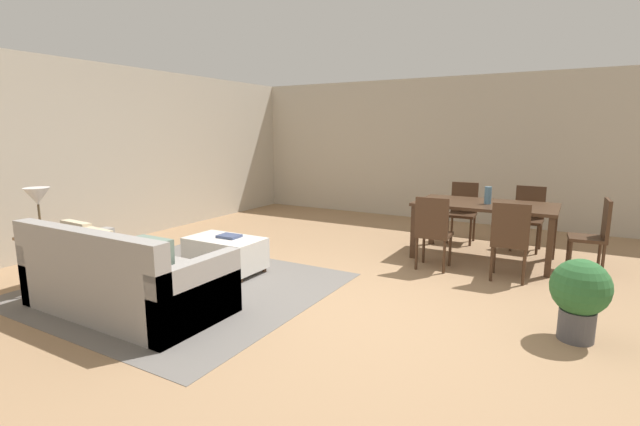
{
  "coord_description": "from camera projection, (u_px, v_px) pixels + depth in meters",
  "views": [
    {
      "loc": [
        1.77,
        -3.68,
        1.71
      ],
      "look_at": [
        -0.98,
        1.11,
        0.7
      ],
      "focal_mm": 25.23,
      "sensor_mm": 36.0,
      "label": 1
    }
  ],
  "objects": [
    {
      "name": "couch",
      "position": [
        123.0,
        281.0,
        4.3
      ],
      "size": [
        1.98,
        0.98,
        0.86
      ],
      "color": "gray",
      "rests_on": "ground_plane"
    },
    {
      "name": "wall_left",
      "position": [
        95.0,
        155.0,
        6.7
      ],
      "size": [
        0.12,
        11.0,
        2.7
      ],
      "primitive_type": "cube",
      "color": "#BCB2A0",
      "rests_on": "ground_plane"
    },
    {
      "name": "dining_chair_near_right",
      "position": [
        510.0,
        237.0,
        5.1
      ],
      "size": [
        0.43,
        0.43,
        0.92
      ],
      "color": "#422B1C",
      "rests_on": "ground_plane"
    },
    {
      "name": "ottoman_table",
      "position": [
        225.0,
        253.0,
        5.49
      ],
      "size": [
        0.94,
        0.55,
        0.43
      ],
      "color": "silver",
      "rests_on": "ground_plane"
    },
    {
      "name": "dining_chair_head_east",
      "position": [
        596.0,
        232.0,
        5.37
      ],
      "size": [
        0.43,
        0.43,
        0.92
      ],
      "color": "#422B1C",
      "rests_on": "ground_plane"
    },
    {
      "name": "dining_chair_near_left",
      "position": [
        433.0,
        229.0,
        5.53
      ],
      "size": [
        0.42,
        0.42,
        0.92
      ],
      "color": "#422B1C",
      "rests_on": "ground_plane"
    },
    {
      "name": "dining_chair_far_right",
      "position": [
        528.0,
        214.0,
        6.51
      ],
      "size": [
        0.42,
        0.42,
        0.92
      ],
      "color": "#422B1C",
      "rests_on": "ground_plane"
    },
    {
      "name": "wall_back",
      "position": [
        470.0,
        150.0,
        8.33
      ],
      "size": [
        9.0,
        0.12,
        2.7
      ],
      "primitive_type": "cube",
      "color": "#BCB2A0",
      "rests_on": "ground_plane"
    },
    {
      "name": "area_rug",
      "position": [
        184.0,
        287.0,
        4.97
      ],
      "size": [
        3.0,
        2.8,
        0.01
      ],
      "primitive_type": "cube",
      "color": "slate",
      "rests_on": "ground_plane"
    },
    {
      "name": "side_table",
      "position": [
        43.0,
        247.0,
        4.88
      ],
      "size": [
        0.4,
        0.4,
        0.59
      ],
      "color": "brown",
      "rests_on": "ground_plane"
    },
    {
      "name": "dining_chair_far_left",
      "position": [
        463.0,
        208.0,
        6.98
      ],
      "size": [
        0.42,
        0.42,
        0.92
      ],
      "color": "#422B1C",
      "rests_on": "ground_plane"
    },
    {
      "name": "ground_plane",
      "position": [
        351.0,
        311.0,
        4.31
      ],
      "size": [
        10.8,
        10.8,
        0.0
      ],
      "primitive_type": "plane",
      "color": "#9E7A56"
    },
    {
      "name": "vase_centerpiece",
      "position": [
        488.0,
        195.0,
        5.9
      ],
      "size": [
        0.09,
        0.09,
        0.23
      ],
      "primitive_type": "cylinder",
      "color": "slate",
      "rests_on": "dining_table"
    },
    {
      "name": "book_on_ottoman",
      "position": [
        229.0,
        236.0,
        5.48
      ],
      "size": [
        0.27,
        0.21,
        0.03
      ],
      "primitive_type": "cube",
      "rotation": [
        0.0,
        0.0,
        0.05
      ],
      "color": "#3F4C72",
      "rests_on": "ottoman_table"
    },
    {
      "name": "dining_table",
      "position": [
        485.0,
        209.0,
        5.99
      ],
      "size": [
        1.77,
        1.0,
        0.76
      ],
      "color": "#422B1C",
      "rests_on": "ground_plane"
    },
    {
      "name": "potted_plant",
      "position": [
        580.0,
        294.0,
        3.66
      ],
      "size": [
        0.46,
        0.46,
        0.69
      ],
      "color": "#4C4C51",
      "rests_on": "ground_plane"
    },
    {
      "name": "table_lamp",
      "position": [
        37.0,
        198.0,
        4.78
      ],
      "size": [
        0.26,
        0.26,
        0.53
      ],
      "color": "brown",
      "rests_on": "side_table"
    }
  ]
}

